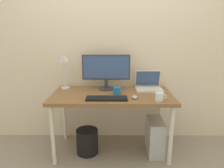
{
  "coord_description": "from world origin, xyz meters",
  "views": [
    {
      "loc": [
        0.02,
        -2.31,
        1.44
      ],
      "look_at": [
        0.0,
        0.0,
        0.85
      ],
      "focal_mm": 33.36,
      "sensor_mm": 36.0,
      "label": 1
    }
  ],
  "objects_px": {
    "desk": "(112,99)",
    "wastebasket": "(87,141)",
    "keyboard": "(107,98)",
    "coffee_mug": "(117,91)",
    "monitor": "(106,70)",
    "glass_cup": "(159,97)",
    "laptop": "(148,84)",
    "mouse": "(135,97)",
    "desk_lamp": "(63,63)",
    "computer_tower": "(155,136)"
  },
  "relations": [
    {
      "from": "desk",
      "to": "keyboard",
      "type": "xyz_separation_m",
      "value": [
        -0.05,
        -0.2,
        0.08
      ]
    },
    {
      "from": "mouse",
      "to": "computer_tower",
      "type": "relative_size",
      "value": 0.21
    },
    {
      "from": "desk_lamp",
      "to": "computer_tower",
      "type": "distance_m",
      "value": 1.42
    },
    {
      "from": "keyboard",
      "to": "desk",
      "type": "bearing_deg",
      "value": 74.61
    },
    {
      "from": "desk",
      "to": "laptop",
      "type": "height_order",
      "value": "laptop"
    },
    {
      "from": "desk",
      "to": "monitor",
      "type": "distance_m",
      "value": 0.38
    },
    {
      "from": "glass_cup",
      "to": "computer_tower",
      "type": "height_order",
      "value": "glass_cup"
    },
    {
      "from": "desk",
      "to": "coffee_mug",
      "type": "xyz_separation_m",
      "value": [
        0.05,
        -0.01,
        0.11
      ]
    },
    {
      "from": "computer_tower",
      "to": "monitor",
      "type": "bearing_deg",
      "value": 157.44
    },
    {
      "from": "desk",
      "to": "mouse",
      "type": "height_order",
      "value": "mouse"
    },
    {
      "from": "desk_lamp",
      "to": "coffee_mug",
      "type": "xyz_separation_m",
      "value": [
        0.65,
        -0.21,
        -0.28
      ]
    },
    {
      "from": "computer_tower",
      "to": "desk_lamp",
      "type": "bearing_deg",
      "value": 167.53
    },
    {
      "from": "desk",
      "to": "desk_lamp",
      "type": "distance_m",
      "value": 0.74
    },
    {
      "from": "desk",
      "to": "monitor",
      "type": "bearing_deg",
      "value": 109.69
    },
    {
      "from": "mouse",
      "to": "coffee_mug",
      "type": "bearing_deg",
      "value": 140.28
    },
    {
      "from": "keyboard",
      "to": "coffee_mug",
      "type": "height_order",
      "value": "coffee_mug"
    },
    {
      "from": "coffee_mug",
      "to": "wastebasket",
      "type": "relative_size",
      "value": 0.39
    },
    {
      "from": "keyboard",
      "to": "mouse",
      "type": "height_order",
      "value": "mouse"
    },
    {
      "from": "glass_cup",
      "to": "wastebasket",
      "type": "bearing_deg",
      "value": 166.79
    },
    {
      "from": "keyboard",
      "to": "computer_tower",
      "type": "relative_size",
      "value": 1.05
    },
    {
      "from": "glass_cup",
      "to": "wastebasket",
      "type": "height_order",
      "value": "glass_cup"
    },
    {
      "from": "desk",
      "to": "glass_cup",
      "type": "bearing_deg",
      "value": -25.85
    },
    {
      "from": "monitor",
      "to": "keyboard",
      "type": "relative_size",
      "value": 1.34
    },
    {
      "from": "desk",
      "to": "monitor",
      "type": "relative_size",
      "value": 2.37
    },
    {
      "from": "desk",
      "to": "wastebasket",
      "type": "height_order",
      "value": "desk"
    },
    {
      "from": "mouse",
      "to": "glass_cup",
      "type": "bearing_deg",
      "value": -16.53
    },
    {
      "from": "laptop",
      "to": "computer_tower",
      "type": "bearing_deg",
      "value": -77.16
    },
    {
      "from": "monitor",
      "to": "glass_cup",
      "type": "xyz_separation_m",
      "value": [
        0.57,
        -0.45,
        -0.2
      ]
    },
    {
      "from": "monitor",
      "to": "coffee_mug",
      "type": "distance_m",
      "value": 0.32
    },
    {
      "from": "laptop",
      "to": "desk_lamp",
      "type": "bearing_deg",
      "value": -179.07
    },
    {
      "from": "desk",
      "to": "laptop",
      "type": "bearing_deg",
      "value": 26.2
    },
    {
      "from": "coffee_mug",
      "to": "glass_cup",
      "type": "relative_size",
      "value": 0.96
    },
    {
      "from": "mouse",
      "to": "wastebasket",
      "type": "distance_m",
      "value": 0.82
    },
    {
      "from": "desk",
      "to": "desk_lamp",
      "type": "relative_size",
      "value": 3.02
    },
    {
      "from": "laptop",
      "to": "wastebasket",
      "type": "relative_size",
      "value": 1.07
    },
    {
      "from": "desk",
      "to": "coffee_mug",
      "type": "bearing_deg",
      "value": -7.72
    },
    {
      "from": "laptop",
      "to": "coffee_mug",
      "type": "distance_m",
      "value": 0.46
    },
    {
      "from": "laptop",
      "to": "glass_cup",
      "type": "height_order",
      "value": "laptop"
    },
    {
      "from": "desk_lamp",
      "to": "keyboard",
      "type": "distance_m",
      "value": 0.75
    },
    {
      "from": "laptop",
      "to": "wastebasket",
      "type": "height_order",
      "value": "laptop"
    },
    {
      "from": "mouse",
      "to": "coffee_mug",
      "type": "relative_size",
      "value": 0.77
    },
    {
      "from": "monitor",
      "to": "computer_tower",
      "type": "distance_m",
      "value": 1.0
    },
    {
      "from": "mouse",
      "to": "wastebasket",
      "type": "bearing_deg",
      "value": 168.36
    },
    {
      "from": "desk",
      "to": "mouse",
      "type": "relative_size",
      "value": 15.48
    },
    {
      "from": "laptop",
      "to": "coffee_mug",
      "type": "xyz_separation_m",
      "value": [
        -0.4,
        -0.23,
        -0.01
      ]
    },
    {
      "from": "desk_lamp",
      "to": "desk",
      "type": "bearing_deg",
      "value": -19.18
    },
    {
      "from": "keyboard",
      "to": "wastebasket",
      "type": "height_order",
      "value": "keyboard"
    },
    {
      "from": "computer_tower",
      "to": "glass_cup",
      "type": "bearing_deg",
      "value": -95.57
    },
    {
      "from": "desk",
      "to": "keyboard",
      "type": "relative_size",
      "value": 3.17
    },
    {
      "from": "desk",
      "to": "mouse",
      "type": "xyz_separation_m",
      "value": [
        0.25,
        -0.17,
        0.08
      ]
    }
  ]
}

